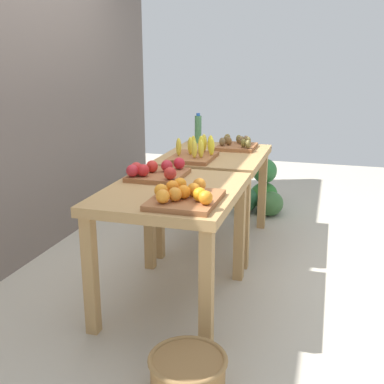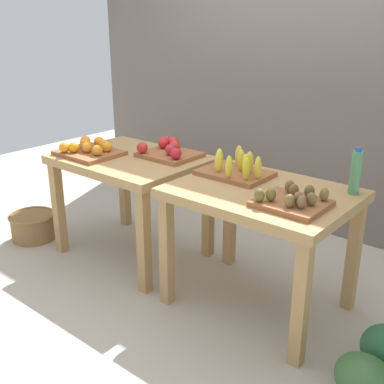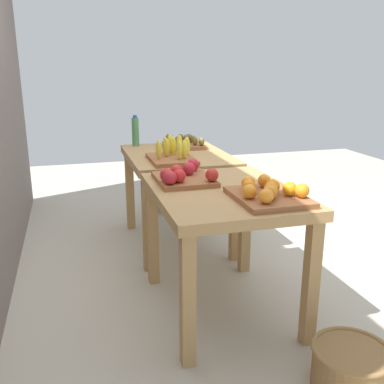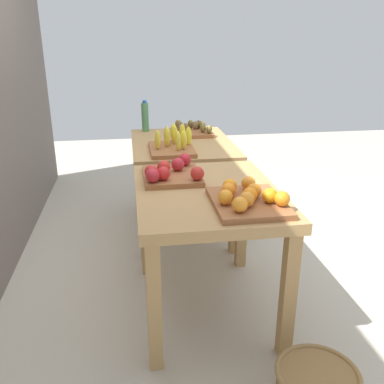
{
  "view_description": "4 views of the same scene",
  "coord_description": "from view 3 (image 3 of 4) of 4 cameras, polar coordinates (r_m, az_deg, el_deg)",
  "views": [
    {
      "loc": [
        -3.22,
        -0.91,
        1.56
      ],
      "look_at": [
        0.01,
        0.04,
        0.59
      ],
      "focal_mm": 44.45,
      "sensor_mm": 36.0,
      "label": 1
    },
    {
      "loc": [
        1.91,
        -2.28,
        1.73
      ],
      "look_at": [
        0.01,
        0.01,
        0.63
      ],
      "focal_mm": 44.54,
      "sensor_mm": 36.0,
      "label": 2
    },
    {
      "loc": [
        -2.88,
        0.84,
        1.48
      ],
      "look_at": [
        -0.03,
        0.04,
        0.62
      ],
      "focal_mm": 41.06,
      "sensor_mm": 36.0,
      "label": 3
    },
    {
      "loc": [
        -2.74,
        0.41,
        1.61
      ],
      "look_at": [
        -0.07,
        0.01,
        0.58
      ],
      "focal_mm": 39.38,
      "sensor_mm": 36.0,
      "label": 4
    }
  ],
  "objects": [
    {
      "name": "ground_plane",
      "position": [
        3.34,
        0.53,
        -10.07
      ],
      "size": [
        8.0,
        8.0,
        0.0
      ],
      "primitive_type": "plane",
      "color": "#B8AF9C"
    },
    {
      "name": "display_table_left",
      "position": [
        2.59,
        4.02,
        -2.12
      ],
      "size": [
        1.04,
        0.8,
        0.78
      ],
      "color": "tan",
      "rests_on": "ground_plane"
    },
    {
      "name": "display_table_right",
      "position": [
        3.63,
        -1.92,
        3.24
      ],
      "size": [
        1.04,
        0.8,
        0.78
      ],
      "color": "tan",
      "rests_on": "ground_plane"
    },
    {
      "name": "orange_bin",
      "position": [
        2.37,
        9.87,
        -0.11
      ],
      "size": [
        0.44,
        0.37,
        0.11
      ],
      "color": "#975B34",
      "rests_on": "display_table_left"
    },
    {
      "name": "apple_bin",
      "position": [
        2.69,
        -1.04,
        2.07
      ],
      "size": [
        0.4,
        0.36,
        0.11
      ],
      "color": "#975B34",
      "rests_on": "display_table_left"
    },
    {
      "name": "banana_crate",
      "position": [
        3.32,
        -2.58,
        4.92
      ],
      "size": [
        0.44,
        0.32,
        0.17
      ],
      "color": "#975B34",
      "rests_on": "display_table_right"
    },
    {
      "name": "kiwi_bin",
      "position": [
        3.88,
        -1.05,
        6.35
      ],
      "size": [
        0.36,
        0.32,
        0.1
      ],
      "color": "#975B34",
      "rests_on": "display_table_right"
    },
    {
      "name": "water_bottle",
      "position": [
        3.95,
        -7.36,
        7.8
      ],
      "size": [
        0.06,
        0.06,
        0.27
      ],
      "color": "#4C8C59",
      "rests_on": "display_table_right"
    },
    {
      "name": "watermelon_pile",
      "position": [
        4.72,
        -1.74,
        0.4
      ],
      "size": [
        0.64,
        0.6,
        0.52
      ],
      "color": "#2B7029",
      "rests_on": "ground_plane"
    },
    {
      "name": "wicker_basket",
      "position": [
        2.34,
        19.88,
        -20.59
      ],
      "size": [
        0.38,
        0.38,
        0.22
      ],
      "color": "olive",
      "rests_on": "ground_plane"
    }
  ]
}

